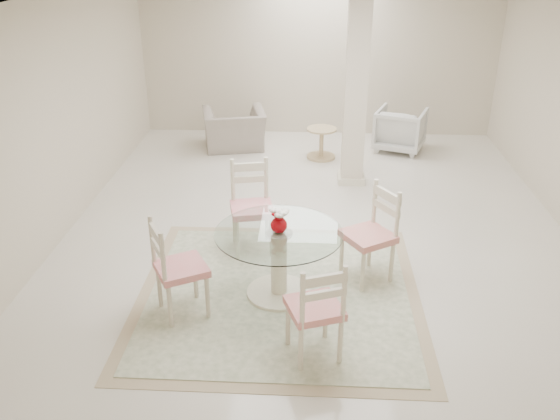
# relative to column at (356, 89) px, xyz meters

# --- Properties ---
(ground) EXTENTS (7.00, 7.00, 0.00)m
(ground) POSITION_rel_column_xyz_m (-0.50, -1.30, -1.35)
(ground) COLOR silver
(ground) RESTS_ON ground
(room_shell) EXTENTS (6.02, 7.02, 2.71)m
(room_shell) POSITION_rel_column_xyz_m (-0.50, -1.30, 0.51)
(room_shell) COLOR beige
(room_shell) RESTS_ON ground
(column) EXTENTS (0.30, 0.30, 2.70)m
(column) POSITION_rel_column_xyz_m (0.00, 0.00, 0.00)
(column) COLOR beige
(column) RESTS_ON ground
(area_rug) EXTENTS (2.81, 2.81, 0.02)m
(area_rug) POSITION_rel_column_xyz_m (-0.87, -2.97, -1.34)
(area_rug) COLOR tan
(area_rug) RESTS_ON ground
(dining_table) EXTENTS (1.23, 1.23, 0.71)m
(dining_table) POSITION_rel_column_xyz_m (-0.87, -2.97, -0.99)
(dining_table) COLOR #EFE7C4
(dining_table) RESTS_ON ground
(red_vase) EXTENTS (0.19, 0.18, 0.25)m
(red_vase) POSITION_rel_column_xyz_m (-0.87, -2.97, -0.51)
(red_vase) COLOR #AF050D
(red_vase) RESTS_ON dining_table
(dining_chair_east) EXTENTS (0.62, 0.62, 1.12)m
(dining_chair_east) POSITION_rel_column_xyz_m (0.07, -2.58, -0.76)
(dining_chair_east) COLOR beige
(dining_chair_east) RESTS_ON ground
(dining_chair_north) EXTENTS (0.54, 0.54, 1.15)m
(dining_chair_north) POSITION_rel_column_xyz_m (-1.24, -2.01, -0.75)
(dining_chair_north) COLOR beige
(dining_chair_north) RESTS_ON ground
(dining_chair_west) EXTENTS (0.59, 0.59, 1.09)m
(dining_chair_west) POSITION_rel_column_xyz_m (-1.82, -3.35, -0.77)
(dining_chair_west) COLOR beige
(dining_chair_west) RESTS_ON ground
(dining_chair_south) EXTENTS (0.55, 0.55, 1.06)m
(dining_chair_south) POSITION_rel_column_xyz_m (-0.50, -3.92, -0.79)
(dining_chair_south) COLOR beige
(dining_chair_south) RESTS_ON ground
(recliner_taupe) EXTENTS (1.14, 1.04, 0.64)m
(recliner_taupe) POSITION_rel_column_xyz_m (-1.85, 1.32, -1.03)
(recliner_taupe) COLOR gray
(recliner_taupe) RESTS_ON ground
(armchair_white) EXTENTS (0.95, 0.96, 0.69)m
(armchair_white) POSITION_rel_column_xyz_m (0.86, 1.38, -1.00)
(armchair_white) COLOR silver
(armchair_white) RESTS_ON ground
(side_table) EXTENTS (0.47, 0.47, 0.49)m
(side_table) POSITION_rel_column_xyz_m (-0.43, 0.93, -1.12)
(side_table) COLOR tan
(side_table) RESTS_ON ground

